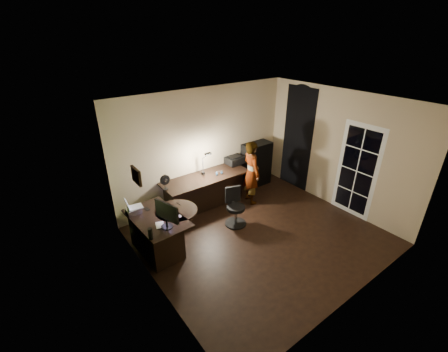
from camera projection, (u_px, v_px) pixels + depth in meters
floor at (260, 236)px, 6.12m from camera, size 4.50×4.00×0.01m
ceiling at (269, 104)px, 4.92m from camera, size 4.50×4.00×0.01m
wall_back at (205, 146)px, 6.96m from camera, size 4.50×0.01×2.70m
wall_front at (366, 230)px, 4.08m from camera, size 4.50×0.01×2.70m
wall_left at (150, 219)px, 4.32m from camera, size 0.01×4.00×2.70m
wall_right at (338, 150)px, 6.73m from camera, size 0.01×4.00×2.70m
green_wall_overlay at (151, 218)px, 4.32m from camera, size 0.00×4.00×2.70m
arched_doorway at (297, 139)px, 7.57m from camera, size 0.01×0.90×2.60m
french_door at (357, 171)px, 6.45m from camera, size 0.02×0.92×2.10m
framed_picture at (136, 176)px, 4.44m from camera, size 0.04×0.30×0.25m
desk_left at (159, 234)px, 5.58m from camera, size 0.86×1.33×0.75m
desk_right at (206, 192)px, 6.99m from camera, size 2.08×0.73×0.78m
cabinet at (256, 164)px, 7.92m from camera, size 0.78×0.39×1.17m
laptop_stand at (133, 211)px, 5.51m from camera, size 0.26×0.21×0.11m
laptop at (134, 203)px, 5.47m from camera, size 0.32×0.30×0.20m
monitor at (166, 219)px, 5.08m from camera, size 0.26×0.53×0.34m
mouse at (180, 216)px, 5.41m from camera, size 0.07×0.09×0.03m
phone at (147, 209)px, 5.66m from camera, size 0.08×0.14×0.01m
pen at (179, 204)px, 5.82m from camera, size 0.02×0.14×0.01m
speaker at (151, 234)px, 4.82m from camera, size 0.09×0.09×0.20m
notepad at (160, 225)px, 5.19m from camera, size 0.20×0.23×0.01m
desk_fan at (165, 182)px, 6.18m from camera, size 0.23×0.15×0.33m
headphones at (219, 173)px, 6.87m from camera, size 0.19×0.13×0.08m
printer at (235, 160)px, 7.42m from camera, size 0.43×0.34×0.19m
desk_lamp at (203, 162)px, 6.75m from camera, size 0.18×0.30×0.63m
office_chair at (236, 208)px, 6.32m from camera, size 0.58×0.58×0.82m
person at (251, 173)px, 7.03m from camera, size 0.46×0.61×1.55m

